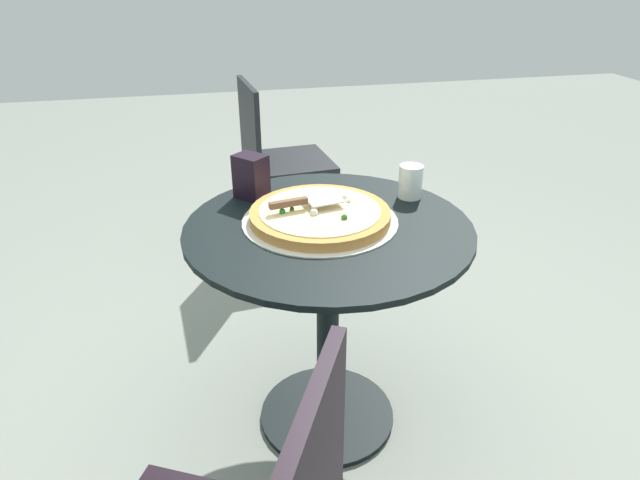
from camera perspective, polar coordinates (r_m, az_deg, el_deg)
ground_plane at (r=1.96m, az=0.73°, el=-17.66°), size 10.00×10.00×0.00m
patio_table at (r=1.63m, az=0.83°, el=-4.85°), size 0.81×0.81×0.72m
pizza_on_tray at (r=1.55m, az=-0.00°, el=2.55°), size 0.44×0.44×0.05m
pizza_server at (r=1.54m, az=-1.54°, el=4.02°), size 0.10×0.22×0.02m
drinking_cup at (r=1.72m, az=9.34°, el=5.98°), size 0.07×0.07×0.10m
napkin_dispenser at (r=1.70m, az=-7.14°, el=6.53°), size 0.12×0.12×0.13m
patio_chair_near at (r=2.76m, az=-4.74°, el=8.93°), size 0.44×0.44×0.86m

